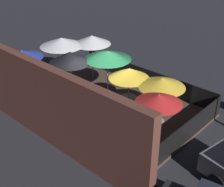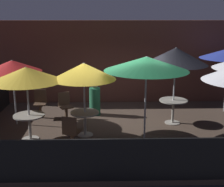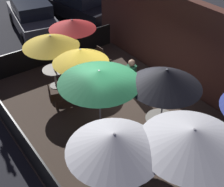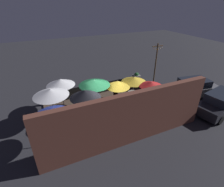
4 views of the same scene
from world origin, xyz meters
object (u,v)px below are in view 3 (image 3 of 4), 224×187
at_px(patio_chair_2, 54,97).
at_px(dining_table_1, 160,122).
at_px(patio_chair_1, 105,70).
at_px(parked_car_0, 32,16).
at_px(parked_car_1, 78,5).
at_px(patio_umbrella_1, 166,78).
at_px(patio_umbrella_0, 51,41).
at_px(patio_umbrella_2, 80,56).
at_px(patron_0, 131,76).
at_px(dining_table_0, 55,73).
at_px(patio_umbrella_4, 114,142).
at_px(patio_chair_0, 98,58).
at_px(dining_table_2, 83,90).
at_px(patio_umbrella_6, 99,76).
at_px(patio_umbrella_7, 72,24).
at_px(patio_umbrella_3, 193,137).

bearing_deg(patio_chair_2, dining_table_1, -40.58).
height_order(dining_table_1, patio_chair_1, patio_chair_1).
relative_size(parked_car_0, parked_car_1, 0.96).
xyz_separation_m(patio_umbrella_1, parked_car_1, (-9.34, 2.79, -1.44)).
distance_m(patio_umbrella_0, patio_chair_2, 1.96).
distance_m(patio_umbrella_0, patio_umbrella_2, 1.55).
height_order(patio_chair_1, patron_0, patron_0).
relative_size(patio_umbrella_2, dining_table_0, 2.45).
distance_m(patio_umbrella_4, patio_chair_0, 6.53).
bearing_deg(patio_umbrella_4, dining_table_2, 158.63).
height_order(dining_table_2, patron_0, patron_0).
bearing_deg(dining_table_1, patio_umbrella_2, -160.84).
distance_m(patio_chair_2, parked_car_1, 7.85).
bearing_deg(parked_car_0, patio_chair_2, -8.29).
relative_size(patio_umbrella_1, parked_car_0, 0.55).
xyz_separation_m(patio_umbrella_0, patron_0, (1.76, 2.16, -1.32)).
bearing_deg(parked_car_0, dining_table_2, 0.21).
bearing_deg(patio_umbrella_2, patio_umbrella_6, -13.85).
distance_m(patio_umbrella_4, patio_umbrella_7, 6.61).
xyz_separation_m(patio_umbrella_1, dining_table_2, (-2.77, -0.96, -1.62)).
distance_m(patio_umbrella_3, patio_umbrella_6, 3.05).
bearing_deg(dining_table_1, patio_chair_2, -148.09).
xyz_separation_m(patio_umbrella_4, patio_chair_2, (-4.16, 0.56, -1.65)).
xyz_separation_m(patio_umbrella_6, patio_chair_1, (-2.41, 1.85, -1.67)).
xyz_separation_m(patio_umbrella_4, parked_car_1, (-10.44, 5.26, -1.42)).
bearing_deg(dining_table_0, patio_umbrella_4, -12.98).
bearing_deg(patio_umbrella_3, patio_chair_0, 164.06).
distance_m(dining_table_2, patio_chair_2, 0.99).
bearing_deg(dining_table_1, patio_umbrella_7, 179.64).
relative_size(patio_umbrella_0, patio_chair_1, 2.28).
xyz_separation_m(dining_table_0, dining_table_1, (4.29, 1.23, 0.04)).
distance_m(patio_chair_1, patio_chair_2, 2.42).
bearing_deg(patio_umbrella_4, patio_chair_0, 149.79).
height_order(dining_table_1, parked_car_0, parked_car_0).
relative_size(patio_umbrella_2, patio_chair_2, 2.33).
relative_size(dining_table_0, dining_table_2, 1.05).
distance_m(patio_umbrella_6, patio_chair_0, 4.22).
relative_size(patio_chair_1, patron_0, 0.75).
height_order(patio_chair_1, patio_chair_2, patio_chair_2).
height_order(patio_umbrella_1, dining_table_1, patio_umbrella_1).
bearing_deg(patio_umbrella_0, patio_umbrella_2, 10.01).
bearing_deg(patio_umbrella_0, patio_chair_1, 65.07).
xyz_separation_m(patio_umbrella_4, dining_table_2, (-3.86, 1.51, -1.59)).
bearing_deg(patron_0, patio_umbrella_1, -97.01).
bearing_deg(patron_0, patio_chair_0, 110.01).
xyz_separation_m(patio_umbrella_3, parked_car_1, (-11.29, 3.89, -1.45)).
bearing_deg(patron_0, patio_umbrella_6, -134.84).
relative_size(patio_umbrella_7, dining_table_2, 2.51).
height_order(dining_table_0, parked_car_0, parked_car_0).
distance_m(patio_chair_2, patron_0, 2.89).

